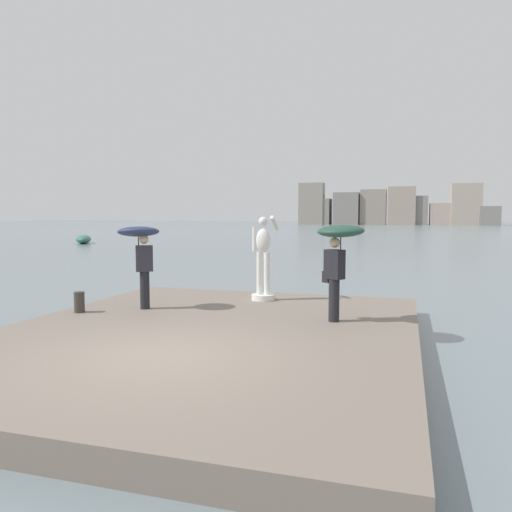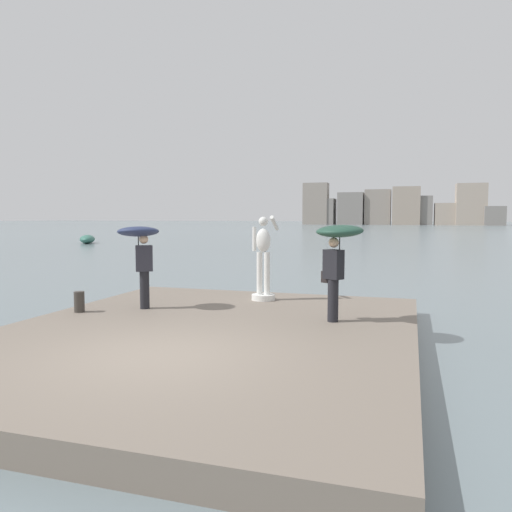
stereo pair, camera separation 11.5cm
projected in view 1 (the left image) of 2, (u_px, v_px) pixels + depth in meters
name	position (u px, v px, depth m)	size (l,w,h in m)	color
ground_plane	(365.00, 244.00, 46.03)	(400.00, 400.00, 0.00)	slate
pier	(206.00, 339.00, 9.60)	(7.81, 9.67, 0.40)	slate
statue_white_figure	(263.00, 263.00, 12.84)	(0.60, 0.86, 2.18)	white
onlooker_left	(140.00, 244.00, 11.57)	(1.32, 1.33, 1.95)	black
onlooker_right	(338.00, 247.00, 10.12)	(1.31, 1.31, 2.00)	black
mooring_bollard	(79.00, 302.00, 11.22)	(0.23, 0.23, 0.47)	#38332D
boat_near	(83.00, 239.00, 46.81)	(3.10, 3.79, 0.79)	#336B5B
distant_skyline	(395.00, 208.00, 146.37)	(55.90, 9.19, 12.54)	gray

